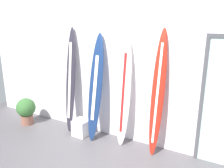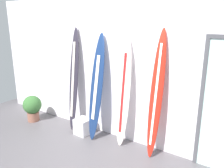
# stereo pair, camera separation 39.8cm
# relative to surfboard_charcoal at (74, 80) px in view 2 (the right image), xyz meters

# --- Properties ---
(ground) EXTENTS (8.00, 8.00, 0.04)m
(ground) POSITION_rel_surfboard_charcoal_xyz_m (1.14, -1.00, -1.13)
(ground) COLOR #535053
(wall_back) EXTENTS (7.20, 0.20, 2.80)m
(wall_back) POSITION_rel_surfboard_charcoal_xyz_m (1.14, 0.30, 0.29)
(wall_back) COLOR silver
(wall_back) RESTS_ON ground
(surfboard_charcoal) EXTENTS (0.23, 0.34, 2.23)m
(surfboard_charcoal) POSITION_rel_surfboard_charcoal_xyz_m (0.00, 0.00, 0.00)
(surfboard_charcoal) COLOR #282430
(surfboard_charcoal) RESTS_ON ground
(surfboard_navy) EXTENTS (0.31, 0.44, 2.13)m
(surfboard_navy) POSITION_rel_surfboard_charcoal_xyz_m (0.66, -0.06, -0.06)
(surfboard_navy) COLOR navy
(surfboard_navy) RESTS_ON ground
(surfboard_ivory) EXTENTS (0.28, 0.30, 2.08)m
(surfboard_ivory) POSITION_rel_surfboard_charcoal_xyz_m (1.24, 0.01, -0.07)
(surfboard_ivory) COLOR silver
(surfboard_ivory) RESTS_ON ground
(surfboard_crimson) EXTENTS (0.24, 0.36, 2.25)m
(surfboard_crimson) POSITION_rel_surfboard_charcoal_xyz_m (1.90, 0.01, -0.01)
(surfboard_crimson) COLOR #B42114
(surfboard_crimson) RESTS_ON ground
(display_block_left) EXTENTS (0.32, 0.32, 0.34)m
(display_block_left) POSITION_rel_surfboard_charcoal_xyz_m (0.33, -0.13, -0.94)
(display_block_left) COLOR white
(display_block_left) RESTS_ON ground
(potted_plant) EXTENTS (0.43, 0.43, 0.62)m
(potted_plant) POSITION_rel_surfboard_charcoal_xyz_m (-1.10, -0.30, -0.76)
(potted_plant) COLOR brown
(potted_plant) RESTS_ON ground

